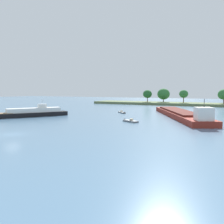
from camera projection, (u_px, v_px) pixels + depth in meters
The scene contains 6 objects.
ground_plane at pixel (12, 134), 42.92m from camera, with size 400.00×400.00×0.00m, color slate.
treeline_island at pixel (187, 101), 124.05m from camera, with size 95.25×15.71×8.67m.
fishing_skiff at pixel (122, 112), 82.50m from camera, with size 4.09×4.26×0.86m.
white_riverboat at pixel (34, 112), 71.69m from camera, with size 13.78×18.49×5.03m.
small_motorboat at pixel (131, 121), 59.28m from camera, with size 4.61×3.37×0.91m.
cargo_barge at pixel (180, 114), 69.80m from camera, with size 24.80×41.10×5.99m.
Camera 1 is at (35.20, -29.52, 7.87)m, focal length 38.70 mm.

